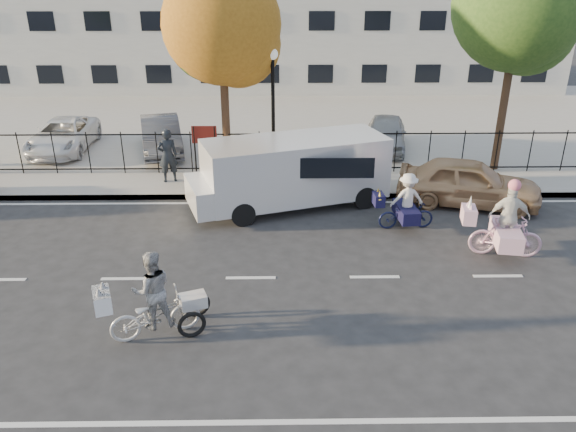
{
  "coord_description": "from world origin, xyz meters",
  "views": [
    {
      "loc": [
        0.73,
        -11.76,
        6.88
      ],
      "look_at": [
        0.92,
        1.2,
        1.1
      ],
      "focal_mm": 35.0,
      "sensor_mm": 36.0,
      "label": 1
    }
  ],
  "objects_px": {
    "lamppost": "(273,91)",
    "zebra_trike": "(154,304)",
    "bull_bike": "(406,207)",
    "lot_car_d": "(386,133)",
    "white_van": "(292,170)",
    "lot_car_c": "(161,135)",
    "lot_car_b": "(63,135)",
    "gold_sedan": "(469,182)",
    "unicorn_bike": "(506,228)",
    "pedestrian": "(168,155)"
  },
  "relations": [
    {
      "from": "lamppost",
      "to": "pedestrian",
      "type": "relative_size",
      "value": 2.35
    },
    {
      "from": "lamppost",
      "to": "zebra_trike",
      "type": "height_order",
      "value": "lamppost"
    },
    {
      "from": "pedestrian",
      "to": "lot_car_d",
      "type": "bearing_deg",
      "value": -176.53
    },
    {
      "from": "lot_car_d",
      "to": "pedestrian",
      "type": "bearing_deg",
      "value": -144.9
    },
    {
      "from": "zebra_trike",
      "to": "lamppost",
      "type": "bearing_deg",
      "value": -34.93
    },
    {
      "from": "unicorn_bike",
      "to": "gold_sedan",
      "type": "distance_m",
      "value": 3.44
    },
    {
      "from": "bull_bike",
      "to": "gold_sedan",
      "type": "relative_size",
      "value": 0.41
    },
    {
      "from": "gold_sedan",
      "to": "pedestrian",
      "type": "xyz_separation_m",
      "value": [
        -9.65,
        1.82,
        0.33
      ]
    },
    {
      "from": "lamppost",
      "to": "lot_car_b",
      "type": "xyz_separation_m",
      "value": [
        -8.36,
        3.13,
        -2.35
      ]
    },
    {
      "from": "unicorn_bike",
      "to": "lot_car_c",
      "type": "bearing_deg",
      "value": 60.27
    },
    {
      "from": "gold_sedan",
      "to": "lot_car_b",
      "type": "relative_size",
      "value": 0.99
    },
    {
      "from": "lamppost",
      "to": "lot_car_c",
      "type": "height_order",
      "value": "lamppost"
    },
    {
      "from": "zebra_trike",
      "to": "white_van",
      "type": "xyz_separation_m",
      "value": [
        2.88,
        6.75,
        0.46
      ]
    },
    {
      "from": "white_van",
      "to": "bull_bike",
      "type": "bearing_deg",
      "value": -46.69
    },
    {
      "from": "pedestrian",
      "to": "lot_car_c",
      "type": "height_order",
      "value": "pedestrian"
    },
    {
      "from": "lamppost",
      "to": "bull_bike",
      "type": "bearing_deg",
      "value": -46.8
    },
    {
      "from": "unicorn_bike",
      "to": "lot_car_b",
      "type": "distance_m",
      "value": 16.84
    },
    {
      "from": "unicorn_bike",
      "to": "gold_sedan",
      "type": "relative_size",
      "value": 0.49
    },
    {
      "from": "lot_car_c",
      "to": "lot_car_d",
      "type": "height_order",
      "value": "lot_car_c"
    },
    {
      "from": "unicorn_bike",
      "to": "lot_car_d",
      "type": "distance_m",
      "value": 8.98
    },
    {
      "from": "bull_bike",
      "to": "lot_car_c",
      "type": "height_order",
      "value": "bull_bike"
    },
    {
      "from": "white_van",
      "to": "lamppost",
      "type": "bearing_deg",
      "value": 85.67
    },
    {
      "from": "zebra_trike",
      "to": "bull_bike",
      "type": "xyz_separation_m",
      "value": [
        6.07,
        5.03,
        -0.07
      ]
    },
    {
      "from": "gold_sedan",
      "to": "white_van",
      "type": "bearing_deg",
      "value": 105.47
    },
    {
      "from": "zebra_trike",
      "to": "gold_sedan",
      "type": "relative_size",
      "value": 0.5
    },
    {
      "from": "lamppost",
      "to": "lot_car_b",
      "type": "height_order",
      "value": "lamppost"
    },
    {
      "from": "white_van",
      "to": "pedestrian",
      "type": "xyz_separation_m",
      "value": [
        -4.13,
        1.82,
        -0.12
      ]
    },
    {
      "from": "lamppost",
      "to": "lot_car_b",
      "type": "relative_size",
      "value": 0.99
    },
    {
      "from": "lamppost",
      "to": "gold_sedan",
      "type": "distance_m",
      "value": 6.93
    },
    {
      "from": "bull_bike",
      "to": "gold_sedan",
      "type": "distance_m",
      "value": 2.89
    },
    {
      "from": "gold_sedan",
      "to": "lot_car_c",
      "type": "bearing_deg",
      "value": 79.38
    },
    {
      "from": "bull_bike",
      "to": "white_van",
      "type": "height_order",
      "value": "white_van"
    },
    {
      "from": "lot_car_b",
      "to": "lot_car_c",
      "type": "bearing_deg",
      "value": -6.35
    },
    {
      "from": "zebra_trike",
      "to": "white_van",
      "type": "distance_m",
      "value": 7.35
    },
    {
      "from": "unicorn_bike",
      "to": "lot_car_b",
      "type": "bearing_deg",
      "value": 68.06
    },
    {
      "from": "lamppost",
      "to": "unicorn_bike",
      "type": "height_order",
      "value": "lamppost"
    },
    {
      "from": "bull_bike",
      "to": "lot_car_d",
      "type": "distance_m",
      "value": 7.17
    },
    {
      "from": "white_van",
      "to": "lot_car_d",
      "type": "distance_m",
      "value": 6.67
    },
    {
      "from": "white_van",
      "to": "pedestrian",
      "type": "bearing_deg",
      "value": 137.75
    },
    {
      "from": "zebra_trike",
      "to": "lot_car_b",
      "type": "relative_size",
      "value": 0.5
    },
    {
      "from": "zebra_trike",
      "to": "lot_car_d",
      "type": "bearing_deg",
      "value": -49.66
    },
    {
      "from": "bull_bike",
      "to": "lot_car_d",
      "type": "bearing_deg",
      "value": -9.64
    },
    {
      "from": "lot_car_d",
      "to": "white_van",
      "type": "bearing_deg",
      "value": -114.59
    },
    {
      "from": "gold_sedan",
      "to": "lot_car_d",
      "type": "relative_size",
      "value": 1.13
    },
    {
      "from": "pedestrian",
      "to": "lot_car_b",
      "type": "xyz_separation_m",
      "value": [
        -4.8,
        3.61,
        -0.31
      ]
    },
    {
      "from": "bull_bike",
      "to": "pedestrian",
      "type": "distance_m",
      "value": 8.15
    },
    {
      "from": "bull_bike",
      "to": "white_van",
      "type": "xyz_separation_m",
      "value": [
        -3.2,
        1.72,
        0.53
      ]
    },
    {
      "from": "lamppost",
      "to": "unicorn_bike",
      "type": "distance_m",
      "value": 8.6
    },
    {
      "from": "lot_car_b",
      "to": "unicorn_bike",
      "type": "bearing_deg",
      "value": -34.11
    },
    {
      "from": "unicorn_bike",
      "to": "lot_car_b",
      "type": "height_order",
      "value": "unicorn_bike"
    }
  ]
}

